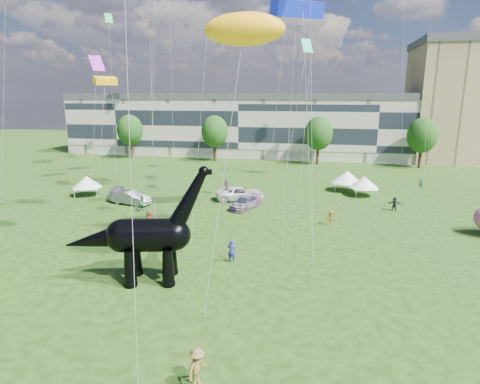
# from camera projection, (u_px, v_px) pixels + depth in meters

# --- Properties ---
(ground) EXTENTS (220.00, 220.00, 0.00)m
(ground) POSITION_uv_depth(u_px,v_px,m) (179.00, 290.00, 26.88)
(ground) COLOR #16330C
(ground) RESTS_ON ground
(terrace_row) EXTENTS (78.00, 11.00, 12.00)m
(terrace_row) POSITION_uv_depth(u_px,v_px,m) (244.00, 127.00, 86.04)
(terrace_row) COLOR beige
(terrace_row) RESTS_ON ground
(tree_far_left) EXTENTS (5.20, 5.20, 9.44)m
(tree_far_left) POSITION_uv_depth(u_px,v_px,m) (130.00, 127.00, 81.80)
(tree_far_left) COLOR #382314
(tree_far_left) RESTS_ON ground
(tree_mid_left) EXTENTS (5.20, 5.20, 9.44)m
(tree_mid_left) POSITION_uv_depth(u_px,v_px,m) (215.00, 129.00, 78.21)
(tree_mid_left) COLOR #382314
(tree_mid_left) RESTS_ON ground
(tree_mid_right) EXTENTS (5.20, 5.20, 9.44)m
(tree_mid_right) POSITION_uv_depth(u_px,v_px,m) (319.00, 131.00, 74.21)
(tree_mid_right) COLOR #382314
(tree_mid_right) RESTS_ON ground
(tree_far_right) EXTENTS (5.20, 5.20, 9.44)m
(tree_far_right) POSITION_uv_depth(u_px,v_px,m) (423.00, 133.00, 70.61)
(tree_far_right) COLOR #382314
(tree_far_right) RESTS_ON ground
(dinosaur_sculpture) EXTENTS (10.34, 4.09, 8.45)m
(dinosaur_sculpture) POSITION_uv_depth(u_px,v_px,m) (143.00, 237.00, 27.61)
(dinosaur_sculpture) COLOR black
(dinosaur_sculpture) RESTS_ON ground
(car_silver) EXTENTS (3.21, 4.75, 1.50)m
(car_silver) POSITION_uv_depth(u_px,v_px,m) (117.00, 192.00, 50.76)
(car_silver) COLOR #B5B5BA
(car_silver) RESTS_ON ground
(car_grey) EXTENTS (5.16, 2.82, 1.61)m
(car_grey) POSITION_uv_depth(u_px,v_px,m) (131.00, 198.00, 47.77)
(car_grey) COLOR gray
(car_grey) RESTS_ON ground
(car_white) EXTENTS (6.57, 4.54, 1.67)m
(car_white) POSITION_uv_depth(u_px,v_px,m) (240.00, 194.00, 49.72)
(car_white) COLOR white
(car_white) RESTS_ON ground
(car_dark) EXTENTS (3.50, 5.10, 1.37)m
(car_dark) POSITION_uv_depth(u_px,v_px,m) (245.00, 203.00, 46.08)
(car_dark) COLOR #595960
(car_dark) RESTS_ON ground
(gazebo_near) EXTENTS (4.17, 4.17, 2.77)m
(gazebo_near) POSITION_uv_depth(u_px,v_px,m) (347.00, 177.00, 54.21)
(gazebo_near) COLOR white
(gazebo_near) RESTS_ON ground
(gazebo_far) EXTENTS (4.39, 4.39, 2.56)m
(gazebo_far) POSITION_uv_depth(u_px,v_px,m) (364.00, 182.00, 51.57)
(gazebo_far) COLOR white
(gazebo_far) RESTS_ON ground
(gazebo_left) EXTENTS (4.79, 4.79, 2.56)m
(gazebo_left) POSITION_uv_depth(u_px,v_px,m) (87.00, 182.00, 51.71)
(gazebo_left) COLOR white
(gazebo_left) RESTS_ON ground
(visitors) EXTENTS (34.01, 44.83, 1.87)m
(visitors) POSITION_uv_depth(u_px,v_px,m) (260.00, 225.00, 37.65)
(visitors) COLOR #2C7065
(visitors) RESTS_ON ground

